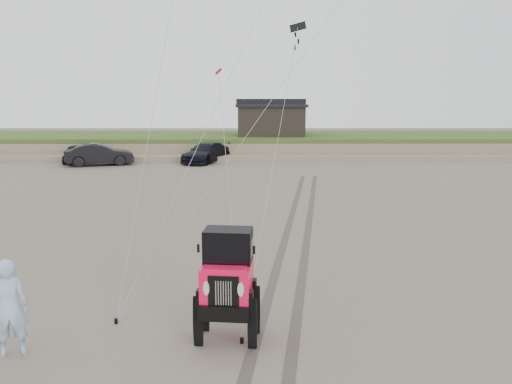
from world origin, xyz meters
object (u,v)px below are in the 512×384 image
cabin (271,119)px  man (9,307)px  truck_b (100,155)px  jeep (227,297)px  truck_c (206,153)px  truck_a (76,154)px

cabin → man: 38.31m
man → truck_b: bearing=-97.6°
cabin → jeep: size_ratio=1.26×
jeep → cabin: bearing=92.4°
cabin → truck_b: (-13.47, -8.61, -2.40)m
cabin → truck_c: bearing=-128.2°
jeep → man: size_ratio=2.56×
cabin → man: bearing=-99.6°
truck_c → jeep: 30.40m
truck_b → truck_c: size_ratio=0.94×
truck_a → truck_b: (2.49, -1.89, 0.12)m
cabin → truck_a: size_ratio=1.52×
jeep → truck_b: bearing=117.4°
cabin → truck_b: bearing=-147.4°
truck_a → truck_c: bearing=-11.7°
truck_b → man: (7.08, -29.09, 0.15)m
truck_c → jeep: size_ratio=1.07×
man → truck_a: bearing=-94.1°
truck_a → man: size_ratio=2.12×
man → truck_c: bearing=-113.1°
truck_b → truck_a: bearing=35.7°
jeep → man: bearing=-166.2°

